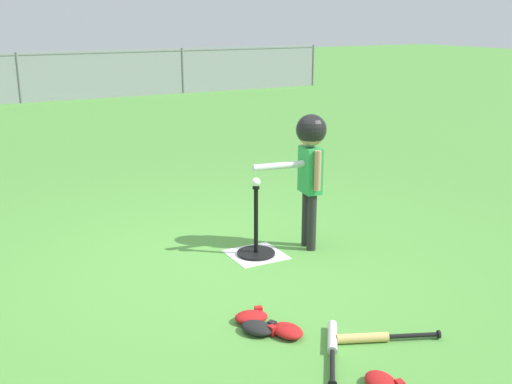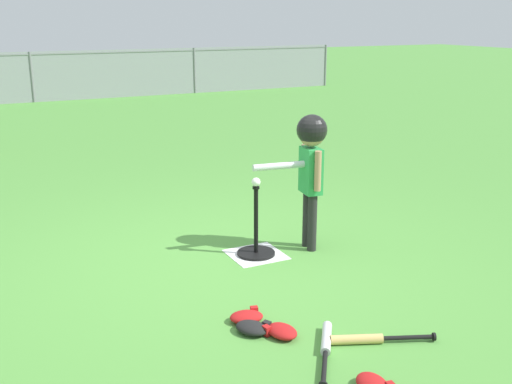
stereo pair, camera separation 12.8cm
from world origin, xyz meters
The scene contains 12 objects.
ground_plane centered at (0.00, 0.00, 0.00)m, with size 60.00×60.00×0.00m, color #51933D.
home_plate centered at (0.38, 0.10, 0.00)m, with size 0.44×0.44×0.01m, color white.
batting_tee centered at (0.38, 0.10, 0.09)m, with size 0.32×0.32×0.60m.
baseball_on_tee centered at (0.38, 0.10, 0.63)m, with size 0.07×0.07×0.07m, color white.
batter_child centered at (0.85, 0.03, 0.83)m, with size 0.64×0.33×1.16m.
spare_bat_silver centered at (0.08, -1.45, 0.03)m, with size 0.43×0.59×0.06m.
spare_bat_wood centered at (0.34, -1.51, 0.03)m, with size 0.63×0.30×0.06m.
glove_by_plate centered at (-0.20, -0.93, 0.04)m, with size 0.25×0.21×0.07m.
glove_near_bats centered at (-0.09, -1.20, 0.04)m, with size 0.21×0.25×0.07m.
glove_tossed_aside centered at (0.07, -1.92, 0.04)m, with size 0.19×0.24×0.07m.
glove_outfield_drop centered at (-0.23, -1.08, 0.04)m, with size 0.25×0.27×0.07m.
outfield_fence centered at (0.00, 10.89, 0.62)m, with size 16.06×0.06×1.15m.
Camera 1 is at (-1.89, -4.16, 1.94)m, focal length 43.06 mm.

